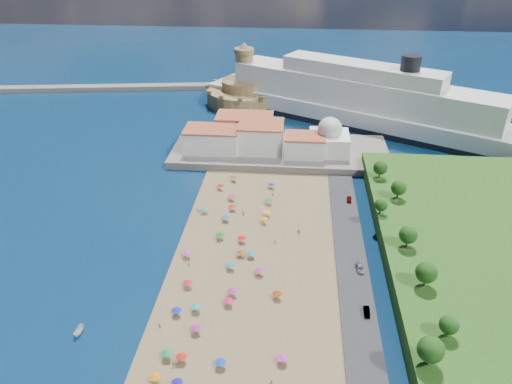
{
  "coord_description": "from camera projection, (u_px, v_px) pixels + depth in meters",
  "views": [
    {
      "loc": [
        16.59,
        -119.5,
        87.71
      ],
      "look_at": [
        4.0,
        25.0,
        8.0
      ],
      "focal_mm": 35.0,
      "sensor_mm": 36.0,
      "label": 1
    }
  ],
  "objects": [
    {
      "name": "cruise_ship",
      "position": [
        359.0,
        103.0,
        237.73
      ],
      "size": [
        156.22,
        98.2,
        35.84
      ],
      "color": "black",
      "rests_on": "ground"
    },
    {
      "name": "terrace",
      "position": [
        280.0,
        152.0,
        210.09
      ],
      "size": [
        90.0,
        36.0,
        3.0
      ],
      "primitive_type": "cube",
      "color": "#59544C",
      "rests_on": "ground"
    },
    {
      "name": "jetty",
      "position": [
        238.0,
        121.0,
        242.46
      ],
      "size": [
        18.0,
        70.0,
        2.4
      ],
      "primitive_type": "cube",
      "color": "#59544C",
      "rests_on": "ground"
    },
    {
      "name": "parked_cars",
      "position": [
        358.0,
        254.0,
        146.02
      ],
      "size": [
        2.35,
        61.22,
        1.38
      ],
      "color": "gray",
      "rests_on": "promenade"
    },
    {
      "name": "hillside_trees",
      "position": [
        412.0,
        255.0,
        131.37
      ],
      "size": [
        12.19,
        108.36,
        7.18
      ],
      "color": "#382314",
      "rests_on": "hillside"
    },
    {
      "name": "moored_boats",
      "position": [
        74.0,
        364.0,
        110.92
      ],
      "size": [
        8.54,
        26.64,
        1.63
      ],
      "color": "white",
      "rests_on": "ground"
    },
    {
      "name": "waterfront_buildings",
      "position": [
        249.0,
        136.0,
        208.57
      ],
      "size": [
        57.0,
        29.0,
        11.0
      ],
      "color": "silver",
      "rests_on": "terrace"
    },
    {
      "name": "beachgoers",
      "position": [
        234.0,
        256.0,
        145.51
      ],
      "size": [
        37.75,
        97.33,
        1.88
      ],
      "color": "tan",
      "rests_on": "beach"
    },
    {
      "name": "domed_building",
      "position": [
        329.0,
        139.0,
        203.22
      ],
      "size": [
        16.0,
        16.0,
        15.0
      ],
      "color": "silver",
      "rests_on": "terrace"
    },
    {
      "name": "fortress",
      "position": [
        245.0,
        91.0,
        266.02
      ],
      "size": [
        40.0,
        40.0,
        32.4
      ],
      "color": "#97804B",
      "rests_on": "ground"
    },
    {
      "name": "breakwater",
      "position": [
        80.0,
        88.0,
        289.16
      ],
      "size": [
        199.03,
        34.77,
        2.6
      ],
      "primitive_type": "cube",
      "rotation": [
        0.0,
        0.0,
        0.14
      ],
      "color": "#59544C",
      "rests_on": "ground"
    },
    {
      "name": "ground",
      "position": [
        235.0,
        255.0,
        147.84
      ],
      "size": [
        700.0,
        700.0,
        0.0
      ],
      "primitive_type": "plane",
      "color": "#071938",
      "rests_on": "ground"
    },
    {
      "name": "beach_parasols",
      "position": [
        225.0,
        277.0,
        135.51
      ],
      "size": [
        32.38,
        115.99,
        2.2
      ],
      "color": "gray",
      "rests_on": "beach"
    }
  ]
}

